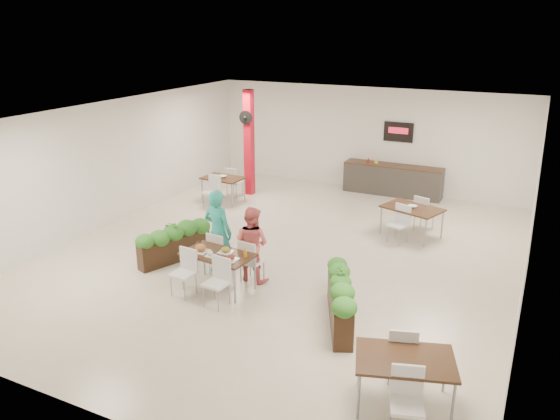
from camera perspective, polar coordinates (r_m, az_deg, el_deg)
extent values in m
plane|color=beige|center=(12.57, 0.44, -4.65)|extent=(12.00, 12.00, 0.00)
cube|color=white|center=(17.48, 9.04, 7.37)|extent=(10.00, 0.10, 3.20)
cube|color=white|center=(7.47, -20.11, -9.68)|extent=(10.00, 0.10, 3.20)
cube|color=white|center=(14.80, -17.34, 4.66)|extent=(0.10, 12.00, 3.20)
cube|color=white|center=(10.95, 24.79, -1.13)|extent=(0.10, 12.00, 3.20)
cube|color=white|center=(11.67, 0.48, 9.91)|extent=(10.00, 12.00, 0.04)
cube|color=red|center=(16.64, -3.25, 7.00)|extent=(0.25, 0.25, 3.20)
cylinder|color=black|center=(16.34, -3.62, 9.62)|extent=(0.40, 0.06, 0.40)
sphere|color=black|center=(16.30, -3.69, 9.60)|extent=(0.12, 0.12, 0.12)
cube|color=#32302D|center=(17.16, 11.68, 3.04)|extent=(3.00, 0.60, 0.90)
cube|color=black|center=(17.04, 11.79, 4.56)|extent=(3.00, 0.62, 0.04)
cube|color=black|center=(17.12, 12.27, 7.96)|extent=(0.90, 0.04, 0.60)
cube|color=red|center=(17.09, 12.26, 8.11)|extent=(0.60, 0.02, 0.18)
imported|color=maroon|center=(17.21, 9.23, 5.26)|extent=(0.09, 0.09, 0.19)
imported|color=gold|center=(17.15, 10.03, 5.13)|extent=(0.13, 0.13, 0.17)
cube|color=black|center=(10.81, -6.50, -4.63)|extent=(1.47, 0.93, 0.04)
cylinder|color=gray|center=(11.11, -10.14, -6.28)|extent=(0.04, 0.04, 0.71)
cylinder|color=gray|center=(10.37, -4.74, -7.92)|extent=(0.04, 0.04, 0.71)
cylinder|color=gray|center=(11.57, -7.92, -5.09)|extent=(0.04, 0.04, 0.71)
cylinder|color=gray|center=(10.87, -2.63, -6.56)|extent=(0.04, 0.04, 0.71)
cube|color=white|center=(11.58, -6.21, -4.48)|extent=(0.46, 0.46, 0.05)
cube|color=white|center=(11.35, -6.84, -3.64)|extent=(0.42, 0.08, 0.45)
cylinder|color=gray|center=(11.71, -5.00, -5.43)|extent=(0.02, 0.02, 0.43)
cylinder|color=gray|center=(11.90, -6.33, -5.07)|extent=(0.02, 0.02, 0.43)
cylinder|color=gray|center=(11.46, -6.01, -6.02)|extent=(0.02, 0.02, 0.43)
cylinder|color=gray|center=(11.65, -7.35, -5.64)|extent=(0.02, 0.02, 0.43)
cube|color=white|center=(11.15, -2.92, -5.35)|extent=(0.46, 0.46, 0.05)
cube|color=white|center=(10.91, -3.51, -4.50)|extent=(0.42, 0.08, 0.45)
cylinder|color=gray|center=(11.29, -1.70, -6.32)|extent=(0.02, 0.02, 0.43)
cylinder|color=gray|center=(11.46, -3.13, -5.94)|extent=(0.02, 0.02, 0.43)
cylinder|color=gray|center=(11.03, -2.66, -6.96)|extent=(0.02, 0.02, 0.43)
cylinder|color=gray|center=(11.21, -4.12, -6.56)|extent=(0.02, 0.02, 0.43)
cube|color=white|center=(10.75, -10.11, -6.61)|extent=(0.46, 0.46, 0.05)
cube|color=white|center=(10.77, -9.52, -5.05)|extent=(0.42, 0.08, 0.45)
cylinder|color=gray|center=(10.84, -11.31, -7.83)|extent=(0.02, 0.02, 0.43)
cylinder|color=gray|center=(10.63, -9.94, -8.30)|extent=(0.02, 0.02, 0.43)
cylinder|color=gray|center=(11.06, -10.13, -7.18)|extent=(0.02, 0.02, 0.43)
cylinder|color=gray|center=(10.86, -8.76, -7.62)|extent=(0.02, 0.02, 0.43)
cube|color=white|center=(10.28, -6.71, -7.67)|extent=(0.46, 0.46, 0.05)
cube|color=white|center=(10.30, -6.11, -6.03)|extent=(0.42, 0.08, 0.45)
cylinder|color=gray|center=(10.36, -7.99, -8.95)|extent=(0.02, 0.02, 0.43)
cylinder|color=gray|center=(10.17, -6.48, -9.45)|extent=(0.02, 0.02, 0.43)
cylinder|color=gray|center=(10.60, -6.83, -8.24)|extent=(0.02, 0.02, 0.43)
cylinder|color=gray|center=(10.41, -5.33, -8.70)|extent=(0.02, 0.02, 0.43)
cube|color=white|center=(10.93, -8.28, -4.28)|extent=(0.33, 0.33, 0.01)
ellipsoid|color=brown|center=(10.91, -8.30, -3.92)|extent=(0.22, 0.22, 0.13)
cube|color=white|center=(10.83, -5.70, -4.40)|extent=(0.28, 0.28, 0.01)
ellipsoid|color=orange|center=(10.81, -5.71, -4.10)|extent=(0.18, 0.18, 0.11)
cube|color=white|center=(10.49, -5.16, -5.18)|extent=(0.28, 0.28, 0.01)
ellipsoid|color=#4E130F|center=(10.47, -5.17, -4.91)|extent=(0.16, 0.16, 0.10)
cube|color=white|center=(10.70, -7.30, -4.76)|extent=(0.20, 0.20, 0.01)
ellipsoid|color=white|center=(10.68, -7.31, -4.55)|extent=(0.12, 0.12, 0.07)
cylinder|color=orange|center=(10.58, -3.65, -4.52)|extent=(0.07, 0.07, 0.15)
imported|color=brown|center=(11.18, -8.44, -3.53)|extent=(0.12, 0.12, 0.10)
imported|color=teal|center=(11.45, -6.50, -2.28)|extent=(0.70, 0.50, 1.82)
imported|color=#E86768|center=(11.11, -2.97, -3.55)|extent=(0.82, 0.66, 1.57)
cube|color=black|center=(12.36, -10.97, -4.00)|extent=(0.89, 1.70, 0.57)
ellipsoid|color=#1B5E1B|center=(11.89, -13.97, -3.06)|extent=(0.40, 0.40, 0.32)
ellipsoid|color=#1B5E1B|center=(12.05, -12.51, -2.65)|extent=(0.40, 0.40, 0.32)
ellipsoid|color=#1B5E1B|center=(12.21, -11.09, -2.25)|extent=(0.40, 0.40, 0.32)
ellipsoid|color=#1B5E1B|center=(12.39, -9.71, -1.86)|extent=(0.40, 0.40, 0.32)
ellipsoid|color=#1B5E1B|center=(12.57, -8.37, -1.47)|extent=(0.40, 0.40, 0.32)
imported|color=#1B5E1B|center=(12.19, -11.11, -1.96)|extent=(0.33, 0.29, 0.37)
cube|color=black|center=(9.81, 6.25, -9.85)|extent=(1.09, 1.92, 0.65)
ellipsoid|color=#1B5E1B|center=(8.87, 6.72, -9.90)|extent=(0.40, 0.40, 0.32)
ellipsoid|color=#1B5E1B|center=(9.23, 6.53, -8.66)|extent=(0.40, 0.40, 0.32)
ellipsoid|color=#1B5E1B|center=(9.60, 6.35, -7.51)|extent=(0.40, 0.40, 0.32)
ellipsoid|color=#1B5E1B|center=(9.97, 6.18, -6.45)|extent=(0.40, 0.40, 0.32)
ellipsoid|color=#1B5E1B|center=(10.35, 6.03, -5.47)|extent=(0.40, 0.40, 0.32)
imported|color=#1B5E1B|center=(9.56, 6.37, -7.02)|extent=(0.24, 0.24, 0.42)
cube|color=black|center=(16.12, -5.97, 3.35)|extent=(1.22, 0.85, 0.04)
cylinder|color=gray|center=(16.27, -8.13, 2.03)|extent=(0.04, 0.04, 0.71)
cylinder|color=gray|center=(15.67, -5.04, 1.49)|extent=(0.04, 0.04, 0.71)
cylinder|color=gray|center=(16.78, -6.76, 2.61)|extent=(0.04, 0.04, 0.71)
cylinder|color=gray|center=(16.20, -3.72, 2.11)|extent=(0.04, 0.04, 0.71)
cube|color=white|center=(16.67, -4.76, 2.91)|extent=(0.44, 0.44, 0.05)
cube|color=white|center=(16.45, -5.15, 3.59)|extent=(0.42, 0.06, 0.45)
cylinder|color=gray|center=(16.78, -3.93, 2.20)|extent=(0.02, 0.02, 0.43)
cylinder|color=gray|center=(16.96, -4.89, 2.36)|extent=(0.02, 0.02, 0.43)
cylinder|color=gray|center=(16.51, -4.57, 1.90)|extent=(0.02, 0.02, 0.43)
cylinder|color=gray|center=(16.69, -5.55, 2.07)|extent=(0.02, 0.02, 0.43)
cube|color=white|center=(15.73, -7.19, 1.85)|extent=(0.44, 0.44, 0.05)
cube|color=white|center=(15.81, -6.82, 2.89)|extent=(0.42, 0.06, 0.45)
cylinder|color=gray|center=(15.77, -8.02, 0.96)|extent=(0.02, 0.02, 0.43)
cylinder|color=gray|center=(15.57, -7.02, 0.77)|extent=(0.02, 0.02, 0.43)
cylinder|color=gray|center=(16.03, -7.29, 1.28)|extent=(0.02, 0.02, 0.43)
cylinder|color=gray|center=(15.84, -6.30, 1.11)|extent=(0.02, 0.02, 0.43)
imported|color=white|center=(16.11, -5.98, 3.51)|extent=(0.22, 0.22, 0.05)
cube|color=black|center=(13.77, 13.66, 0.18)|extent=(1.59, 1.31, 0.04)
cylinder|color=gray|center=(13.89, 10.49, -1.07)|extent=(0.04, 0.04, 0.71)
cylinder|color=gray|center=(13.28, 14.94, -2.35)|extent=(0.04, 0.04, 0.71)
cylinder|color=gray|center=(14.52, 12.27, -0.30)|extent=(0.04, 0.04, 0.71)
cylinder|color=gray|center=(13.94, 16.59, -1.49)|extent=(0.04, 0.04, 0.71)
cube|color=white|center=(14.36, 14.83, -0.33)|extent=(0.53, 0.53, 0.05)
cube|color=white|center=(14.12, 14.52, 0.45)|extent=(0.41, 0.17, 0.45)
cylinder|color=gray|center=(14.50, 15.67, -1.20)|extent=(0.02, 0.02, 0.43)
cylinder|color=gray|center=(14.65, 14.52, -0.89)|extent=(0.02, 0.02, 0.43)
cylinder|color=gray|center=(14.22, 14.99, -1.54)|extent=(0.02, 0.02, 0.43)
cylinder|color=gray|center=(14.37, 13.83, -1.22)|extent=(0.02, 0.02, 0.43)
cube|color=white|center=(13.38, 12.23, -1.54)|extent=(0.53, 0.53, 0.05)
cube|color=white|center=(13.45, 12.74, -0.34)|extent=(0.41, 0.17, 0.45)
cylinder|color=gray|center=(13.41, 11.16, -2.49)|extent=(0.02, 0.02, 0.43)
cylinder|color=gray|center=(13.24, 12.37, -2.86)|extent=(0.02, 0.02, 0.43)
cylinder|color=gray|center=(13.68, 11.95, -2.11)|extent=(0.02, 0.02, 0.43)
cylinder|color=gray|center=(13.51, 13.15, -2.47)|extent=(0.02, 0.02, 0.43)
imported|color=white|center=(13.76, 13.68, 0.36)|extent=(0.22, 0.22, 0.05)
cube|color=black|center=(7.82, 12.97, -14.99)|extent=(1.53, 1.24, 0.04)
cylinder|color=gray|center=(7.69, 8.21, -18.74)|extent=(0.04, 0.04, 0.71)
cylinder|color=gray|center=(7.80, 17.62, -18.90)|extent=(0.04, 0.04, 0.71)
cylinder|color=gray|center=(8.31, 8.28, -15.53)|extent=(0.04, 0.04, 0.71)
cylinder|color=gray|center=(8.42, 16.85, -15.74)|extent=(0.04, 0.04, 0.71)
cube|color=white|center=(8.47, 12.55, -14.32)|extent=(0.53, 0.53, 0.05)
cube|color=white|center=(8.17, 12.76, -13.57)|extent=(0.41, 0.16, 0.45)
cylinder|color=gray|center=(8.75, 13.52, -15.03)|extent=(0.02, 0.02, 0.43)
cylinder|color=gray|center=(8.72, 11.22, -14.97)|extent=(0.02, 0.02, 0.43)
cylinder|color=gray|center=(8.47, 13.70, -16.30)|extent=(0.02, 0.02, 0.43)
cylinder|color=gray|center=(8.44, 11.31, -16.25)|extent=(0.02, 0.02, 0.43)
cube|color=white|center=(7.49, 13.12, -19.32)|extent=(0.53, 0.53, 0.05)
cube|color=white|center=(7.50, 13.16, -16.92)|extent=(0.41, 0.16, 0.45)
cylinder|color=gray|center=(7.76, 11.56, -19.89)|extent=(0.02, 0.02, 0.43)
cylinder|color=gray|center=(7.79, 14.22, -19.93)|extent=(0.02, 0.02, 0.43)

